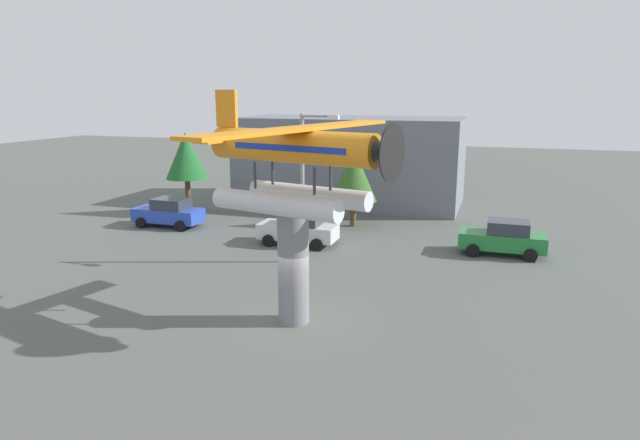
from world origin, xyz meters
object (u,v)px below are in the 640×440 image
Objects in this scene: storefront_building at (351,160)px; tree_east at (354,175)px; floatplane_monument at (295,161)px; streetlight_primary at (307,177)px; car_far_green at (504,238)px; display_pedestal at (293,267)px; tree_west at (186,156)px; car_near_blue at (169,212)px; car_mid_silver at (299,228)px.

storefront_building is 7.62m from tree_east.
floatplane_monument is 1.47× the size of streetlight_primary.
storefront_building reaches higher than car_far_green.
display_pedestal is 7.37m from streetlight_primary.
streetlight_primary reaches higher than display_pedestal.
streetlight_primary reaches higher than car_far_green.
tree_west is (-20.25, 3.60, 3.02)m from car_far_green.
streetlight_primary is at bearing -82.65° from storefront_building.
streetlight_primary is at bearing -35.02° from tree_west.
streetlight_primary is at bearing 25.80° from car_far_green.
streetlight_primary is (10.45, -4.28, 3.27)m from car_near_blue.
streetlight_primary is at bearing 157.73° from car_near_blue.
car_near_blue is 0.26× the size of storefront_building.
tree_east is (2.15, -7.31, 0.02)m from storefront_building.
display_pedestal is 22.36m from storefront_building.
car_mid_silver is 0.77× the size of tree_west.
floatplane_monument is 22.54m from storefront_building.
car_near_blue is (-12.35, 11.08, -1.17)m from display_pedestal.
tree_east is (10.64, 3.60, 2.27)m from car_near_blue.
tree_west is (-11.30, 7.92, -0.25)m from streetlight_primary.
tree_west is (-9.34, -7.28, 0.77)m from storefront_building.
car_far_green is 9.72m from tree_east.
floatplane_monument is 11.46m from car_mid_silver.
car_far_green is (10.45, 1.40, 0.00)m from car_mid_silver.
car_far_green is at bearing -172.34° from car_mid_silver.
car_mid_silver is 0.26× the size of storefront_building.
car_mid_silver is (-3.40, 9.72, -1.17)m from display_pedestal.
car_far_green is 20.79m from tree_west.
floatplane_monument reaches higher than storefront_building.
floatplane_monument is 17.40m from car_near_blue.
car_mid_silver is 0.60× the size of streetlight_primary.
streetlight_primary is 1.49× the size of tree_east.
streetlight_primary is 7.95m from tree_east.
storefront_building reaches higher than tree_west.
storefront_building is at bearing 99.94° from display_pedestal.
display_pedestal reaches higher than car_mid_silver.
storefront_building is (-1.96, 15.20, -1.02)m from streetlight_primary.
car_near_blue is 11.76m from streetlight_primary.
tree_west is (-0.85, 3.64, 3.02)m from car_near_blue.
car_mid_silver is 12.49m from storefront_building.
car_near_blue is 9.05m from car_mid_silver.
display_pedestal reaches higher than car_near_blue.
car_far_green is 0.88× the size of tree_east.
car_near_blue is at bearing -8.64° from car_mid_silver.
car_mid_silver and car_far_green have the same top height.
streetlight_primary is at bearing 120.19° from floatplane_monument.
streetlight_primary is (1.50, -2.92, 3.27)m from car_mid_silver.
car_mid_silver is 10.54m from car_far_green.
storefront_building is (-3.85, 22.00, 1.08)m from display_pedestal.
display_pedestal is 0.97× the size of car_near_blue.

